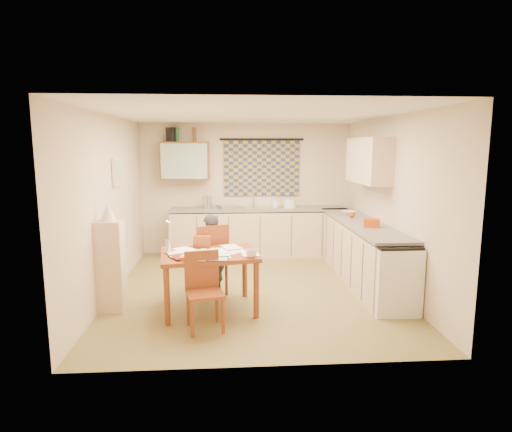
{
  "coord_description": "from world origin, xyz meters",
  "views": [
    {
      "loc": [
        -0.38,
        -6.01,
        2.06
      ],
      "look_at": [
        0.05,
        0.2,
        1.05
      ],
      "focal_mm": 30.0,
      "sensor_mm": 36.0,
      "label": 1
    }
  ],
  "objects": [
    {
      "name": "wall_cabinet",
      "position": [
        -1.15,
        2.08,
        1.8
      ],
      "size": [
        0.9,
        0.34,
        0.7
      ],
      "primitive_type": "cube",
      "color": "brown",
      "rests_on": "wall_back"
    },
    {
      "name": "eyeglasses",
      "position": [
        -0.43,
        -1.05,
        0.76
      ],
      "size": [
        0.13,
        0.06,
        0.02
      ],
      "primitive_type": "cube",
      "rotation": [
        0.0,
        0.0,
        0.09
      ],
      "color": "black",
      "rests_on": "dining_table"
    },
    {
      "name": "candle_flame",
      "position": [
        -1.11,
        -0.79,
        1.16
      ],
      "size": [
        0.02,
        0.02,
        0.02
      ],
      "primitive_type": "sphere",
      "color": "#FFCC66",
      "rests_on": "dining_table"
    },
    {
      "name": "candle_holder",
      "position": [
        -1.11,
        -0.76,
        0.84
      ],
      "size": [
        0.07,
        0.07,
        0.18
      ],
      "primitive_type": "cylinder",
      "rotation": [
        0.0,
        0.0,
        0.1
      ],
      "color": "silver",
      "rests_on": "dining_table"
    },
    {
      "name": "mixing_bowl",
      "position": [
        0.81,
        1.95,
        1.0
      ],
      "size": [
        0.25,
        0.25,
        0.16
      ],
      "primitive_type": "cylinder",
      "rotation": [
        0.0,
        0.0,
        0.06
      ],
      "color": "white",
      "rests_on": "counter_back"
    },
    {
      "name": "bottle_brown",
      "position": [
        -0.96,
        2.08,
        2.28
      ],
      "size": [
        0.09,
        0.09,
        0.26
      ],
      "primitive_type": "cylinder",
      "rotation": [
        0.0,
        0.0,
        0.28
      ],
      "color": "brown",
      "rests_on": "wall_cabinet"
    },
    {
      "name": "orange_box",
      "position": [
        -0.88,
        -1.12,
        0.77
      ],
      "size": [
        0.13,
        0.1,
        0.04
      ],
      "primitive_type": "cube",
      "rotation": [
        0.0,
        0.0,
        0.22
      ],
      "color": "#BF420C",
      "rests_on": "dining_table"
    },
    {
      "name": "stove",
      "position": [
        1.7,
        -0.96,
        0.44
      ],
      "size": [
        0.56,
        0.56,
        0.87
      ],
      "color": "white",
      "rests_on": "floor"
    },
    {
      "name": "kettle",
      "position": [
        -0.74,
        1.95,
        1.04
      ],
      "size": [
        0.2,
        0.2,
        0.24
      ],
      "primitive_type": "cylinder",
      "rotation": [
        0.0,
        0.0,
        0.15
      ],
      "color": "silver",
      "rests_on": "counter_back"
    },
    {
      "name": "tap",
      "position": [
        0.14,
        2.13,
        1.06
      ],
      "size": [
        0.04,
        0.04,
        0.28
      ],
      "primitive_type": "cylinder",
      "rotation": [
        0.0,
        0.0,
        -0.4
      ],
      "color": "silver",
      "rests_on": "counter_back"
    },
    {
      "name": "shelf_stand",
      "position": [
        -1.84,
        -0.7,
        0.58
      ],
      "size": [
        0.32,
        0.3,
        1.16
      ],
      "primitive_type": "cube",
      "color": "#CDAB8B",
      "rests_on": "floor"
    },
    {
      "name": "counter_back",
      "position": [
        0.23,
        1.95,
        0.45
      ],
      "size": [
        3.3,
        0.62,
        0.92
      ],
      "color": "#CDAB8B",
      "rests_on": "floor"
    },
    {
      "name": "framed_print",
      "position": [
        -1.97,
        0.4,
        1.7
      ],
      "size": [
        0.04,
        0.5,
        0.4
      ],
      "primitive_type": "cube",
      "color": "beige",
      "rests_on": "wall_left"
    },
    {
      "name": "mug",
      "position": [
        -0.09,
        -1.04,
        0.8
      ],
      "size": [
        0.22,
        0.22,
        0.1
      ],
      "primitive_type": "imported",
      "rotation": [
        0.0,
        0.0,
        0.38
      ],
      "color": "white",
      "rests_on": "dining_table"
    },
    {
      "name": "dish_rack",
      "position": [
        -0.36,
        1.95,
        0.95
      ],
      "size": [
        0.44,
        0.42,
        0.06
      ],
      "primitive_type": "cube",
      "rotation": [
        0.0,
        0.0,
        0.42
      ],
      "color": "silver",
      "rests_on": "counter_back"
    },
    {
      "name": "floor",
      "position": [
        0.0,
        0.0,
        -0.01
      ],
      "size": [
        4.0,
        4.5,
        0.02
      ],
      "primitive_type": "cube",
      "color": "olive",
      "rests_on": "ground"
    },
    {
      "name": "lampshade",
      "position": [
        -1.84,
        -0.7,
        1.27
      ],
      "size": [
        0.2,
        0.2,
        0.22
      ],
      "primitive_type": "cone",
      "color": "beige",
      "rests_on": "shelf_stand"
    },
    {
      "name": "speaker",
      "position": [
        -1.38,
        2.08,
        2.28
      ],
      "size": [
        0.18,
        0.21,
        0.26
      ],
      "primitive_type": "cube",
      "rotation": [
        0.0,
        0.0,
        -0.09
      ],
      "color": "black",
      "rests_on": "wall_cabinet"
    },
    {
      "name": "wall_cabinet_glass",
      "position": [
        -1.15,
        1.91,
        1.8
      ],
      "size": [
        0.84,
        0.02,
        0.64
      ],
      "primitive_type": "cube",
      "color": "#99B2A5",
      "rests_on": "wall_back"
    },
    {
      "name": "soap_bottle",
      "position": [
        0.53,
        2.0,
        1.02
      ],
      "size": [
        0.12,
        0.12,
        0.19
      ],
      "primitive_type": "imported",
      "rotation": [
        0.0,
        0.0,
        0.18
      ],
      "color": "white",
      "rests_on": "counter_back"
    },
    {
      "name": "wall_back",
      "position": [
        0.0,
        2.26,
        1.25
      ],
      "size": [
        4.0,
        0.02,
        2.5
      ],
      "primitive_type": "cube",
      "color": "beige",
      "rests_on": "floor"
    },
    {
      "name": "ceiling",
      "position": [
        0.0,
        0.0,
        2.51
      ],
      "size": [
        4.0,
        4.5,
        0.02
      ],
      "primitive_type": "cube",
      "color": "white",
      "rests_on": "floor"
    },
    {
      "name": "wall_front",
      "position": [
        0.0,
        -2.26,
        1.25
      ],
      "size": [
        4.0,
        0.02,
        2.5
      ],
      "primitive_type": "cube",
      "color": "beige",
      "rests_on": "floor"
    },
    {
      "name": "bottle_green",
      "position": [
        -1.28,
        2.08,
        2.28
      ],
      "size": [
        0.08,
        0.08,
        0.26
      ],
      "primitive_type": "cylinder",
      "rotation": [
        0.0,
        0.0,
        0.22
      ],
      "color": "#195926",
      "rests_on": "wall_cabinet"
    },
    {
      "name": "wall_right",
      "position": [
        2.01,
        0.0,
        1.25
      ],
      "size": [
        0.02,
        4.5,
        2.5
      ],
      "primitive_type": "cube",
      "color": "beige",
      "rests_on": "floor"
    },
    {
      "name": "orange_bag",
      "position": [
        1.7,
        -0.09,
        0.98
      ],
      "size": [
        0.26,
        0.22,
        0.12
      ],
      "primitive_type": "cube",
      "rotation": [
        0.0,
        0.0,
        -0.34
      ],
      "color": "#BF420C",
      "rests_on": "counter_right"
    },
    {
      "name": "candle",
      "position": [
        -1.08,
        -0.81,
        1.04
      ],
      "size": [
        0.03,
        0.03,
        0.22
      ],
      "primitive_type": "cylinder",
      "rotation": [
        0.0,
        0.0,
        0.31
      ],
      "color": "white",
      "rests_on": "dining_table"
    },
    {
      "name": "window_blind",
      "position": [
        0.3,
        2.22,
        1.65
      ],
      "size": [
        1.45,
        0.03,
        1.05
      ],
      "primitive_type": "cube",
      "color": "navy",
      "rests_on": "wall_back"
    },
    {
      "name": "book",
      "position": [
        -1.01,
        -0.94,
        0.76
      ],
      "size": [
        0.29,
        0.34,
        0.02
      ],
      "primitive_type": "imported",
      "rotation": [
        0.0,
        0.0,
        -0.17
      ],
      "color": "#BF420C",
      "rests_on": "dining_table"
    },
    {
      "name": "chair_far",
      "position": [
        -0.65,
        -0.17,
        0.31
      ],
      "size": [
        0.61,
        0.61,
        1.02
      ],
      "rotation": [
        0.0,
        0.0,
        3.56
      ],
      "color": "maroon",
      "rests_on": "floor"
    },
    {
      "name": "print_canvas",
      "position": [
        -1.95,
        0.4,
        1.7
      ],
      "size": [
        0.01,
        0.42,
        0.32
      ],
      "primitive_type": "cube",
      "color": "silver",
      "rests_on": "wall_left"
    },
    {
      "name": "sink",
      "position": [
        0.21,
        1.95,
        0.88
      ],
      "size": [
        0.58,
        0.49,
        0.1
      ],
      "primitive_type": "cube",
      "rotation": [
        0.0,
        0.0,
        0.07
      ],
      "color": "silver",
      "rests_on": "counter_back"
    },
    {
      "name": "person",
      "position": [
        -0.61,
        -0.23,
        0.58
      ],
      "size": [
        0.63,
        0.59,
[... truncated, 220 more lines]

